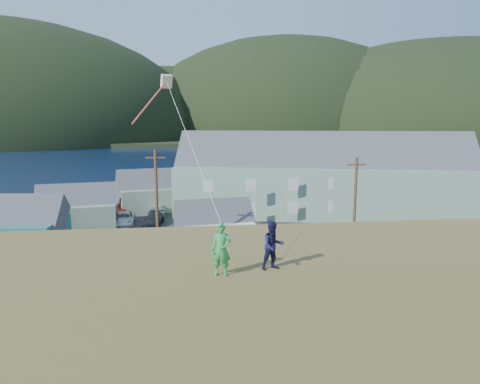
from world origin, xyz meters
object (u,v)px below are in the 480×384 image
Objects in this scene: wharf at (168,191)px; shed_teal at (17,227)px; kite_flyer_navy at (273,246)px; shed_white at (214,227)px; shed_palegreen_near at (78,209)px; kite_flyer_green at (221,250)px; lodge at (321,177)px; shed_palegreen_far at (157,192)px.

wharf is 34.25m from shed_teal.
shed_white is at bearing 77.66° from kite_flyer_navy.
shed_palegreen_near is 39.09m from kite_flyer_navy.
kite_flyer_navy reaches higher than shed_white.
shed_palegreen_near is at bearing 122.41° from kite_flyer_green.
shed_teal is at bearing -122.27° from shed_palegreen_near.
lodge reaches higher than shed_palegreen_near.
kite_flyer_green is (13.78, -35.81, 5.69)m from shed_palegreen_near.
kite_flyer_green is at bearing -53.66° from shed_teal.
shed_teal is (-33.15, -12.98, -2.60)m from lodge.
shed_white is at bearing -122.08° from lodge.
kite_flyer_green is (-15.98, -40.44, 3.00)m from lodge.
shed_white is at bearing -79.70° from wharf.
shed_white is 4.56× the size of kite_flyer_green.
shed_white reaches higher than wharf.
shed_palegreen_far is (8.14, 9.71, 0.30)m from shed_palegreen_near.
shed_palegreen_near is 38.79m from kite_flyer_green.
kite_flyer_green is at bearing -97.45° from lodge.
kite_flyer_green is (5.63, -45.52, 5.39)m from shed_palegreen_far.
kite_flyer_navy reaches higher than shed_palegreen_near.
wharf is 14.02m from shed_palegreen_far.
shed_white is 20.44m from shed_palegreen_far.
shed_white is 4.85× the size of kite_flyer_navy.
shed_palegreen_near reaches higher than wharf.
shed_teal is at bearing -136.73° from shed_palegreen_far.
shed_palegreen_near is 1.18× the size of shed_white.
lodge is 20.68m from shed_white.
shed_palegreen_near is 5.74× the size of kite_flyer_navy.
lodge is 4.41× the size of shed_teal.
shed_palegreen_far is (11.54, 18.06, 0.21)m from shed_teal.
shed_teal is 5.34× the size of kite_flyer_navy.
kite_flyer_navy is at bearing 23.90° from kite_flyer_green.
kite_flyer_green is 1.06× the size of kite_flyer_navy.
shed_palegreen_near is 5.40× the size of kite_flyer_green.
shed_palegreen_far reaches higher than shed_white.
shed_palegreen_near is at bearing 72.20° from shed_teal.
shed_white is 26.91m from kite_flyer_green.
shed_palegreen_far is at bearing 100.38° from shed_white.
kite_flyer_navy is (-14.18, -40.04, 2.95)m from lodge.
kite_flyer_green is at bearing -101.70° from shed_white.
shed_palegreen_far is 46.18m from kite_flyer_green.
shed_palegreen_far is 6.57× the size of kite_flyer_green.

